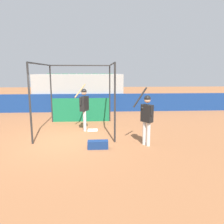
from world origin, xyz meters
The scene contains 8 objects.
ground_plane centered at (0.00, 0.00, 0.00)m, with size 60.00×60.00×0.00m, color #935B38.
outfield_wall centered at (0.00, 6.15, 0.59)m, with size 24.00×0.12×1.18m.
bleacher_section centered at (0.00, 7.41, 1.23)m, with size 5.95×2.40×2.46m.
batting_cage centered at (0.41, 2.57, 1.30)m, with size 3.09×3.64×2.95m.
home_plate centered at (1.05, 1.49, 0.01)m, with size 0.44×0.44×0.02m.
player_batter centered at (0.70, 1.50, 1.15)m, with size 0.63×1.02×2.04m.
player_waiting centered at (3.01, -0.67, 1.09)m, with size 0.68×0.60×2.06m.
equipment_bag centered at (1.29, -0.91, 0.14)m, with size 0.70×0.28×0.28m.
Camera 1 is at (1.33, -8.06, 2.59)m, focal length 35.00 mm.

